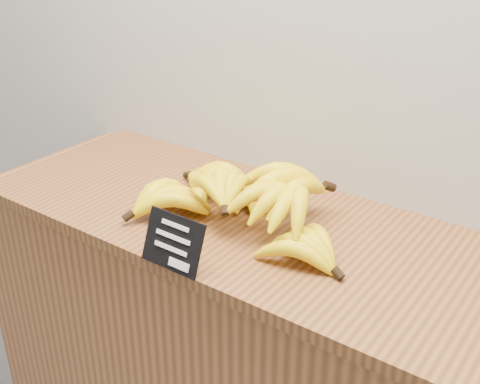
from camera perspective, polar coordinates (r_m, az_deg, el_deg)
name	(u,v)px	position (r m, az deg, el deg)	size (l,w,h in m)	color
counter	(251,376)	(1.69, 1.04, -17.01)	(1.52, 0.50, 0.90)	#A06233
counter_top	(252,225)	(1.41, 1.19, -3.10)	(1.36, 0.54, 0.03)	brown
chalkboard_sign	(173,242)	(1.21, -6.39, -4.77)	(0.14, 0.01, 0.11)	black
banana_pile	(246,199)	(1.36, 0.60, -0.68)	(0.59, 0.39, 0.13)	#FFE60A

